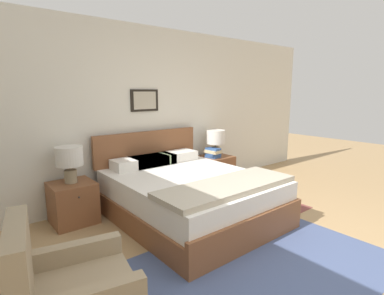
# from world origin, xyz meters

# --- Properties ---
(ground_plane) EXTENTS (16.00, 16.00, 0.00)m
(ground_plane) POSITION_xyz_m (0.00, 0.00, 0.00)
(ground_plane) COLOR tan
(wall_back) EXTENTS (7.61, 0.09, 2.60)m
(wall_back) POSITION_xyz_m (-0.00, 2.88, 1.30)
(wall_back) COLOR silver
(wall_back) RESTS_ON ground_plane
(area_rug_main) EXTENTS (2.55, 1.79, 0.01)m
(area_rug_main) POSITION_xyz_m (-0.27, 0.44, 0.00)
(area_rug_main) COLOR #47567F
(area_rug_main) RESTS_ON ground_plane
(area_rug_bedside) EXTENTS (0.85, 1.16, 0.01)m
(area_rug_bedside) POSITION_xyz_m (1.07, 1.46, 0.00)
(area_rug_bedside) COLOR brown
(area_rug_bedside) RESTS_ON ground_plane
(bed) EXTENTS (1.74, 2.13, 1.04)m
(bed) POSITION_xyz_m (-0.09, 1.76, 0.32)
(bed) COLOR brown
(bed) RESTS_ON ground_plane
(nightstand_near_window) EXTENTS (0.51, 0.52, 0.52)m
(nightstand_near_window) POSITION_xyz_m (-1.32, 2.55, 0.26)
(nightstand_near_window) COLOR brown
(nightstand_near_window) RESTS_ON ground_plane
(nightstand_by_door) EXTENTS (0.51, 0.52, 0.52)m
(nightstand_by_door) POSITION_xyz_m (1.15, 2.55, 0.26)
(nightstand_by_door) COLOR brown
(nightstand_by_door) RESTS_ON ground_plane
(table_lamp_near_window) EXTENTS (0.32, 0.32, 0.46)m
(table_lamp_near_window) POSITION_xyz_m (-1.32, 2.57, 0.83)
(table_lamp_near_window) COLOR gray
(table_lamp_near_window) RESTS_ON nightstand_near_window
(table_lamp_by_door) EXTENTS (0.32, 0.32, 0.46)m
(table_lamp_by_door) POSITION_xyz_m (1.15, 2.57, 0.83)
(table_lamp_by_door) COLOR gray
(table_lamp_by_door) RESTS_ON nightstand_by_door
(book_thick_bottom) EXTENTS (0.22, 0.24, 0.04)m
(book_thick_bottom) POSITION_xyz_m (1.03, 2.50, 0.54)
(book_thick_bottom) COLOR #335693
(book_thick_bottom) RESTS_ON nightstand_by_door
(book_hardcover_middle) EXTENTS (0.21, 0.24, 0.04)m
(book_hardcover_middle) POSITION_xyz_m (1.03, 2.50, 0.58)
(book_hardcover_middle) COLOR #335693
(book_hardcover_middle) RESTS_ON book_thick_bottom
(book_novel_upper) EXTENTS (0.23, 0.30, 0.03)m
(book_novel_upper) POSITION_xyz_m (1.03, 2.50, 0.62)
(book_novel_upper) COLOR beige
(book_novel_upper) RESTS_ON book_hardcover_middle
(book_slim_near_top) EXTENTS (0.21, 0.26, 0.03)m
(book_slim_near_top) POSITION_xyz_m (1.03, 2.50, 0.64)
(book_slim_near_top) COLOR beige
(book_slim_near_top) RESTS_ON book_novel_upper
(book_paperback_top) EXTENTS (0.18, 0.26, 0.03)m
(book_paperback_top) POSITION_xyz_m (1.03, 2.50, 0.67)
(book_paperback_top) COLOR #335693
(book_paperback_top) RESTS_ON book_slim_near_top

